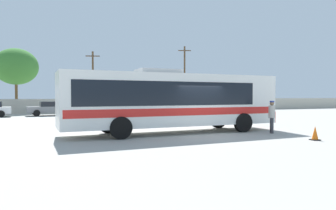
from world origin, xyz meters
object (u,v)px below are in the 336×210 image
object	(u,v)px
utility_pole_near	(93,80)
roadside_tree_midleft	(16,67)
attendant_by_bus_door	(272,115)
utility_pole_far	(185,77)
coach_bus_white_red	(171,99)
traffic_cone_on_apron	(315,133)
parked_car_second_grey	(52,108)

from	to	relation	value
utility_pole_near	roadside_tree_midleft	xyz separation A→B (m)	(-9.04, 0.58, 1.46)
attendant_by_bus_door	roadside_tree_midleft	world-z (taller)	roadside_tree_midleft
attendant_by_bus_door	utility_pole_far	bearing A→B (deg)	74.75
coach_bus_white_red	traffic_cone_on_apron	distance (m)	7.09
parked_car_second_grey	traffic_cone_on_apron	world-z (taller)	parked_car_second_grey
utility_pole_near	parked_car_second_grey	bearing A→B (deg)	-124.69
coach_bus_white_red	traffic_cone_on_apron	world-z (taller)	coach_bus_white_red
traffic_cone_on_apron	roadside_tree_midleft	bearing A→B (deg)	114.86
utility_pole_far	coach_bus_white_red	bearing A→B (deg)	-116.28
attendant_by_bus_door	parked_car_second_grey	size ratio (longest dim) A/B	0.36
attendant_by_bus_door	traffic_cone_on_apron	bearing A→B (deg)	-88.97
roadside_tree_midleft	attendant_by_bus_door	bearing A→B (deg)	-63.12
utility_pole_near	attendant_by_bus_door	bearing A→B (deg)	-79.10
coach_bus_white_red	attendant_by_bus_door	bearing A→B (deg)	-22.90
traffic_cone_on_apron	utility_pole_far	bearing A→B (deg)	76.22
parked_car_second_grey	coach_bus_white_red	bearing A→B (deg)	-72.91
attendant_by_bus_door	utility_pole_far	size ratio (longest dim) A/B	0.19
utility_pole_near	roadside_tree_midleft	size ratio (longest dim) A/B	1.01
utility_pole_far	traffic_cone_on_apron	size ratio (longest dim) A/B	14.11
utility_pole_near	coach_bus_white_red	bearing A→B (deg)	-89.00
utility_pole_far	traffic_cone_on_apron	bearing A→B (deg)	-103.78
attendant_by_bus_door	parked_car_second_grey	xyz separation A→B (m)	(-10.53, 20.35, -0.22)
attendant_by_bus_door	roadside_tree_midleft	bearing A→B (deg)	116.88
coach_bus_white_red	utility_pole_near	size ratio (longest dim) A/B	1.53
traffic_cone_on_apron	parked_car_second_grey	bearing A→B (deg)	114.58
coach_bus_white_red	utility_pole_far	world-z (taller)	utility_pole_far
utility_pole_near	utility_pole_far	bearing A→B (deg)	-4.54
coach_bus_white_red	attendant_by_bus_door	size ratio (longest dim) A/B	6.89
coach_bus_white_red	traffic_cone_on_apron	size ratio (longest dim) A/B	18.52
roadside_tree_midleft	coach_bus_white_red	bearing A→B (deg)	-70.19
coach_bus_white_red	utility_pole_far	bearing A→B (deg)	63.72
parked_car_second_grey	utility_pole_far	world-z (taller)	utility_pole_far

